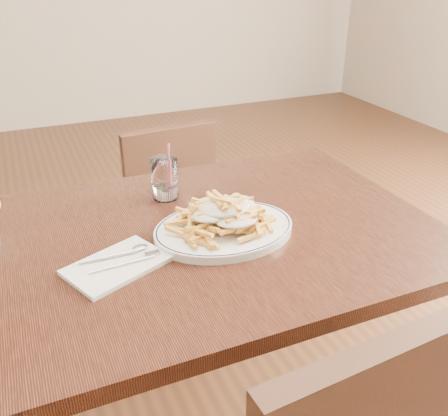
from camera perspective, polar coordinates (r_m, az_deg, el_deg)
name	(u,v)px	position (r m, az deg, el deg)	size (l,w,h in m)	color
table	(193,260)	(1.26, -3.62, -5.96)	(1.20, 0.80, 0.75)	black
chair_far	(164,203)	(2.05, -6.84, 0.56)	(0.40, 0.40, 0.79)	black
fries_plate	(224,229)	(1.21, 0.00, -2.45)	(0.41, 0.38, 0.02)	white
loaded_fries	(224,212)	(1.18, 0.00, -0.42)	(0.25, 0.20, 0.07)	#EDAE48
napkin	(117,265)	(1.11, -12.19, -6.43)	(0.21, 0.14, 0.01)	white
cutlery	(115,261)	(1.11, -12.30, -5.94)	(0.18, 0.07, 0.01)	silver
water_glass	(165,181)	(1.38, -6.76, 3.11)	(0.07, 0.07, 0.16)	white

